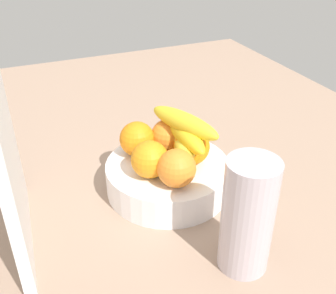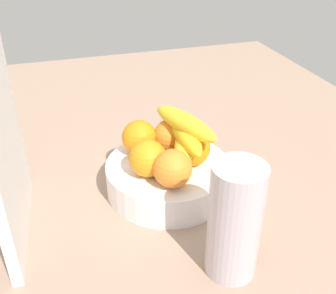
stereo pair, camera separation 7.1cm
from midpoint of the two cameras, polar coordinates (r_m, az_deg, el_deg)
The scene contains 10 objects.
ground_plane at distance 85.59cm, azimuth -3.23°, elevation -6.95°, with size 180.00×140.00×3.00cm, color #9F816C.
fruit_bowl at distance 83.05cm, azimuth -2.46°, elevation -4.29°, with size 25.04×25.04×6.27cm, color white.
orange_front_left at distance 76.30cm, azimuth -5.25°, elevation -1.82°, with size 7.23×7.23×7.23cm, color orange.
orange_front_right at distance 73.47cm, azimuth -1.70°, elevation -3.11°, with size 7.23×7.23×7.23cm, color orange.
orange_center at distance 79.94cm, azimuth 0.81°, elevation -0.02°, with size 7.23×7.23×7.23cm, color orange.
orange_back_left at distance 83.68cm, azimuth -2.37°, elevation 1.49°, with size 7.23×7.23×7.23cm, color orange.
orange_back_right at distance 83.15cm, azimuth -6.81°, elevation 1.07°, with size 7.23×7.23×7.23cm, color orange.
banana_bunch at distance 79.61cm, azimuth -0.21°, elevation 1.25°, with size 18.31×14.72×10.60cm.
cutting_board at distance 69.20cm, azimuth -24.60°, elevation -0.65°, with size 28.00×1.80×36.00cm, color white.
thermos_tumbler at distance 63.54cm, azimuth 7.97°, elevation -9.73°, with size 8.22×8.22×19.84cm, color #C1B5BE.
Camera 1 is at (-62.55, 25.58, 51.07)cm, focal length 43.35 mm.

